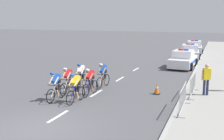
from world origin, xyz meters
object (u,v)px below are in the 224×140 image
at_px(cyclist_sixth, 103,75).
at_px(crowd_barrier_middle, 193,85).
at_px(spectator_middle, 206,77).
at_px(cyclist_second, 75,87).
at_px(police_car_nearest, 183,59).
at_px(police_car_third, 194,47).
at_px(police_car_second, 190,52).
at_px(cyclist_fifth, 81,75).
at_px(crowd_barrier_front, 183,98).
at_px(cyclist_third, 68,80).
at_px(traffic_cone_near, 157,89).
at_px(cyclist_fourth, 90,81).
at_px(cyclist_lead, 56,86).

height_order(cyclist_sixth, crowd_barrier_middle, cyclist_sixth).
bearing_deg(spectator_middle, crowd_barrier_middle, -169.28).
xyz_separation_m(cyclist_second, police_car_nearest, (3.74, 12.39, -0.11)).
bearing_deg(police_car_third, police_car_second, -90.00).
height_order(cyclist_fifth, police_car_third, police_car_third).
height_order(cyclist_second, spectator_middle, spectator_middle).
height_order(police_car_second, crowd_barrier_front, police_car_second).
bearing_deg(police_car_third, crowd_barrier_front, -86.48).
bearing_deg(cyclist_third, cyclist_fifth, 87.92).
bearing_deg(cyclist_fifth, police_car_second, 72.26).
height_order(cyclist_second, cyclist_third, same).
bearing_deg(spectator_middle, police_car_nearest, 104.00).
xyz_separation_m(crowd_barrier_front, crowd_barrier_middle, (0.18, 2.80, 0.00)).
height_order(crowd_barrier_middle, traffic_cone_near, crowd_barrier_middle).
distance_m(cyclist_third, traffic_cone_near, 4.95).
distance_m(cyclist_sixth, police_car_nearest, 9.75).
height_order(police_car_nearest, traffic_cone_near, police_car_nearest).
relative_size(police_car_third, crowd_barrier_middle, 1.95).
bearing_deg(cyclist_fifth, spectator_middle, 4.50).
relative_size(crowd_barrier_middle, traffic_cone_near, 3.63).
distance_m(police_car_second, traffic_cone_near, 14.99).
bearing_deg(cyclist_fourth, police_car_nearest, 71.45).
xyz_separation_m(cyclist_second, cyclist_third, (-1.19, 1.31, 0.00)).
distance_m(police_car_third, spectator_middle, 20.03).
distance_m(cyclist_third, spectator_middle, 7.47).
xyz_separation_m(cyclist_fifth, crowd_barrier_middle, (6.46, 0.44, -0.14)).
bearing_deg(cyclist_third, cyclist_fourth, 8.09).
bearing_deg(cyclist_third, cyclist_second, -47.93).
bearing_deg(cyclist_fifth, cyclist_fourth, -46.75).
relative_size(cyclist_lead, cyclist_fourth, 1.00).
bearing_deg(cyclist_sixth, cyclist_third, -121.34).
height_order(cyclist_third, cyclist_sixth, same).
bearing_deg(cyclist_lead, traffic_cone_near, 33.95).
bearing_deg(traffic_cone_near, cyclist_sixth, 174.61).
bearing_deg(police_car_nearest, police_car_third, 89.99).
bearing_deg(crowd_barrier_front, crowd_barrier_middle, 86.25).
distance_m(cyclist_fourth, crowd_barrier_front, 5.18).
height_order(cyclist_fifth, police_car_nearest, police_car_nearest).
relative_size(traffic_cone_near, spectator_middle, 0.38).
height_order(cyclist_second, crowd_barrier_middle, cyclist_second).
bearing_deg(spectator_middle, crowd_barrier_front, -106.13).
height_order(cyclist_third, crowd_barrier_middle, cyclist_third).
xyz_separation_m(police_car_third, traffic_cone_near, (-0.31, -20.21, -0.37)).
xyz_separation_m(crowd_barrier_middle, traffic_cone_near, (-1.90, -0.18, -0.34)).
bearing_deg(cyclist_third, traffic_cone_near, 20.48).
bearing_deg(traffic_cone_near, cyclist_second, -138.49).
height_order(cyclist_sixth, spectator_middle, spectator_middle).
bearing_deg(cyclist_fourth, spectator_middle, 17.43).
bearing_deg(police_car_nearest, cyclist_fourth, -108.55).
xyz_separation_m(police_car_nearest, crowd_barrier_middle, (1.59, -9.16, -0.03)).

